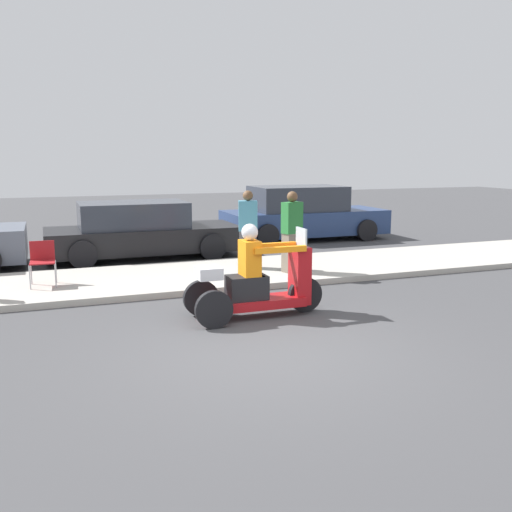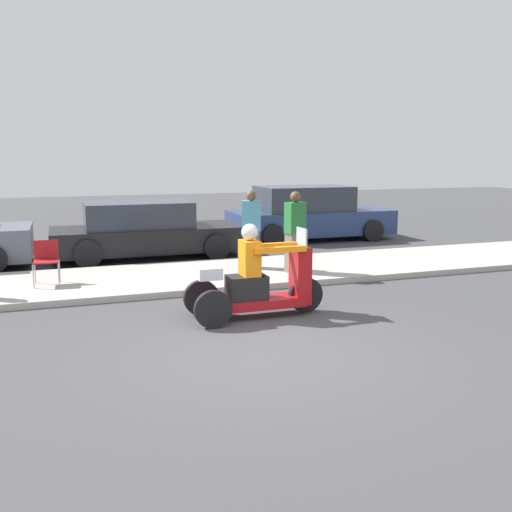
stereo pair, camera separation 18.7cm
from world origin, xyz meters
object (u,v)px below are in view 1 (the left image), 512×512
at_px(motorcycle_trike, 257,284).
at_px(parked_car_lot_far, 140,231).
at_px(parked_car_lot_right, 302,215).
at_px(folding_chair_curbside, 42,258).
at_px(spectator_by_tree, 248,231).
at_px(spectator_near_curb, 292,233).

bearing_deg(motorcycle_trike, parked_car_lot_far, 98.43).
relative_size(parked_car_lot_far, parked_car_lot_right, 0.96).
bearing_deg(parked_car_lot_right, folding_chair_curbside, -149.54).
distance_m(motorcycle_trike, spectator_by_tree, 3.38).
distance_m(spectator_by_tree, parked_car_lot_far, 3.30).
bearing_deg(parked_car_lot_right, spectator_by_tree, -127.91).
bearing_deg(spectator_by_tree, motorcycle_trike, -107.22).
height_order(spectator_by_tree, folding_chair_curbside, spectator_by_tree).
bearing_deg(spectator_near_curb, folding_chair_curbside, 173.90).
bearing_deg(folding_chair_curbside, spectator_by_tree, 2.78).
height_order(spectator_by_tree, spectator_near_curb, spectator_near_curb).
xyz_separation_m(spectator_by_tree, spectator_near_curb, (0.71, -0.72, 0.00)).
height_order(motorcycle_trike, folding_chair_curbside, motorcycle_trike).
distance_m(motorcycle_trike, folding_chair_curbside, 4.35).
xyz_separation_m(motorcycle_trike, folding_chair_curbside, (-3.15, 3.00, 0.10)).
height_order(spectator_near_curb, parked_car_lot_far, spectator_near_curb).
relative_size(spectator_by_tree, parked_car_lot_far, 0.36).
bearing_deg(folding_chair_curbside, parked_car_lot_right, 30.46).
xyz_separation_m(spectator_by_tree, folding_chair_curbside, (-4.14, -0.20, -0.30)).
height_order(spectator_near_curb, folding_chair_curbside, spectator_near_curb).
bearing_deg(parked_car_lot_far, spectator_near_curb, -53.07).
relative_size(spectator_near_curb, folding_chair_curbside, 2.04).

